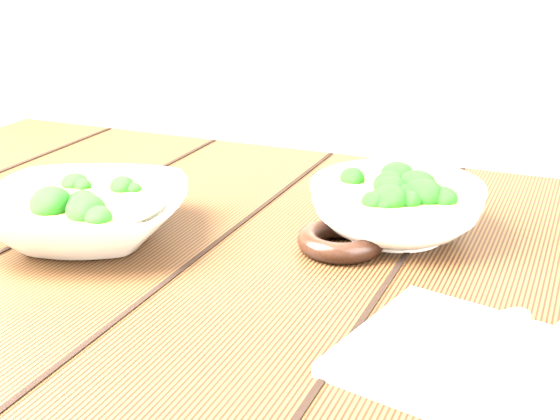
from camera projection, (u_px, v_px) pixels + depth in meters
The scene contains 7 objects.
table at pixel (230, 348), 0.88m from camera, with size 1.20×0.80×0.75m.
soup_bowl_front at pixel (86, 213), 0.86m from camera, with size 0.29×0.29×0.06m.
soup_bowl_back at pixel (396, 206), 0.87m from camera, with size 0.20×0.20×0.07m.
trivet at pixel (341, 240), 0.83m from camera, with size 0.09×0.09×0.02m, color black.
napkin at pixel (482, 364), 0.61m from camera, with size 0.21×0.17×0.01m, color beige.
spoon_left at pixel (492, 333), 0.64m from camera, with size 0.08×0.17×0.01m.
spoon_right at pixel (553, 337), 0.63m from camera, with size 0.10×0.16×0.01m.
Camera 1 is at (0.35, -0.69, 1.08)m, focal length 50.00 mm.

